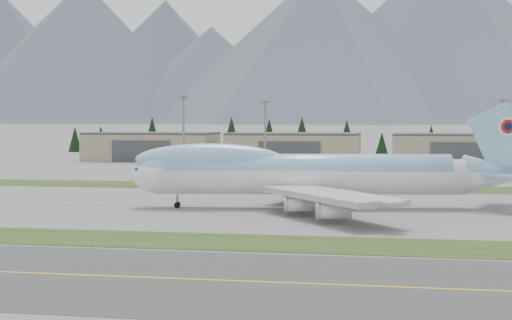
% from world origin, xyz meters
% --- Properties ---
extents(ground, '(7000.00, 7000.00, 0.00)m').
position_xyz_m(ground, '(0.00, 0.00, 0.00)').
color(ground, '#62625F').
rests_on(ground, ground).
extents(grass_strip_near, '(400.00, 14.00, 0.08)m').
position_xyz_m(grass_strip_near, '(0.00, -38.00, 0.00)').
color(grass_strip_near, '#213F16').
rests_on(grass_strip_near, ground).
extents(grass_strip_far, '(400.00, 18.00, 0.08)m').
position_xyz_m(grass_strip_far, '(0.00, 45.00, 0.00)').
color(grass_strip_far, '#213F16').
rests_on(grass_strip_far, ground).
extents(asphalt_taxiway, '(400.00, 32.00, 0.04)m').
position_xyz_m(asphalt_taxiway, '(0.00, -62.00, 0.00)').
color(asphalt_taxiway, '#323232').
rests_on(asphalt_taxiway, ground).
extents(taxiway_line_main, '(400.00, 0.40, 0.02)m').
position_xyz_m(taxiway_line_main, '(0.00, 0.00, 0.00)').
color(taxiway_line_main, gold).
rests_on(taxiway_line_main, ground).
extents(taxiway_line_near, '(400.00, 0.40, 0.02)m').
position_xyz_m(taxiway_line_near, '(0.00, -62.00, 0.00)').
color(taxiway_line_near, gold).
rests_on(taxiway_line_near, ground).
extents(boeing_747_freighter, '(73.37, 62.35, 19.24)m').
position_xyz_m(boeing_747_freighter, '(7.35, 2.51, 6.34)').
color(boeing_747_freighter, white).
rests_on(boeing_747_freighter, ground).
extents(hangar_left, '(48.00, 26.60, 10.80)m').
position_xyz_m(hangar_left, '(-70.00, 149.90, 5.39)').
color(hangar_left, tan).
rests_on(hangar_left, ground).
extents(hangar_center, '(48.00, 26.60, 10.80)m').
position_xyz_m(hangar_center, '(-15.00, 149.90, 5.39)').
color(hangar_center, tan).
rests_on(hangar_center, ground).
extents(hangar_right, '(48.00, 26.60, 10.80)m').
position_xyz_m(hangar_right, '(45.00, 149.90, 5.39)').
color(hangar_right, tan).
rests_on(hangar_right, ground).
extents(floodlight_masts, '(131.36, 9.76, 23.30)m').
position_xyz_m(floodlight_masts, '(17.98, 110.65, 15.66)').
color(floodlight_masts, slate).
rests_on(floodlight_masts, ground).
extents(service_vehicle_a, '(1.55, 3.68, 1.24)m').
position_xyz_m(service_vehicle_a, '(-26.59, 121.59, 0.00)').
color(service_vehicle_a, silver).
rests_on(service_vehicle_a, ground).
extents(service_vehicle_b, '(3.43, 2.76, 1.09)m').
position_xyz_m(service_vehicle_b, '(7.55, 119.67, 0.00)').
color(service_vehicle_b, gold).
rests_on(service_vehicle_b, ground).
extents(conifer_belt, '(269.88, 15.44, 16.94)m').
position_xyz_m(conifer_belt, '(-2.31, 213.09, 7.51)').
color(conifer_belt, black).
rests_on(conifer_belt, ground).
extents(mountain_ridge_front, '(4302.30, 1267.66, 525.89)m').
position_xyz_m(mountain_ridge_front, '(14.17, 2196.97, 226.20)').
color(mountain_ridge_front, '#464F5E').
rests_on(mountain_ridge_front, ground).
extents(mountain_ridge_rear, '(4474.92, 1045.24, 522.62)m').
position_xyz_m(mountain_ridge_rear, '(20.40, 2900.00, 257.08)').
color(mountain_ridge_rear, '#464F5E').
rests_on(mountain_ridge_rear, ground).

